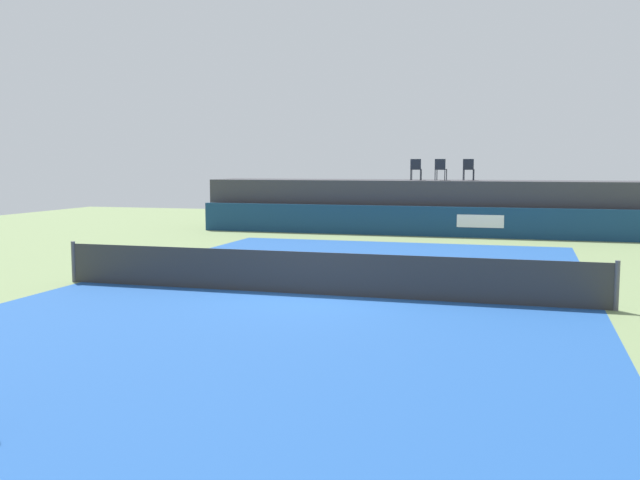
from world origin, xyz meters
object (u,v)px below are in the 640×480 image
spectator_chair_center (469,168)px  net_post_near (74,262)px  spectator_chair_left (441,169)px  tennis_ball (351,258)px  net_post_far (617,286)px  spectator_chair_far_left (416,168)px

spectator_chair_center → net_post_near: bearing=-118.4°
spectator_chair_left → tennis_ball: size_ratio=13.06×
spectator_chair_center → net_post_near: (-8.28, -15.33, -2.19)m
net_post_far → tennis_ball: (-6.85, 5.90, -0.46)m
net_post_near → tennis_ball: (5.55, 5.90, -0.46)m
tennis_ball → net_post_near: bearing=-133.3°
spectator_chair_far_left → net_post_far: 16.48m
spectator_chair_far_left → spectator_chair_center: size_ratio=1.00×
spectator_chair_center → tennis_ball: size_ratio=13.06×
spectator_chair_left → net_post_near: 16.75m
net_post_near → spectator_chair_left: bearing=64.4°
spectator_chair_center → spectator_chair_far_left: bearing=-173.3°
spectator_chair_center → tennis_ball: bearing=-106.1°
spectator_chair_far_left → net_post_near: size_ratio=0.89×
net_post_near → tennis_ball: size_ratio=14.71×
spectator_chair_center → spectator_chair_left: bearing=-162.4°
spectator_chair_far_left → tennis_ball: spectator_chair_far_left is taller
net_post_far → tennis_ball: 9.05m
spectator_chair_center → net_post_far: 16.03m
tennis_ball → spectator_chair_left: bearing=79.9°
spectator_chair_far_left → net_post_far: size_ratio=0.89×
tennis_ball → net_post_far: bearing=-40.8°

